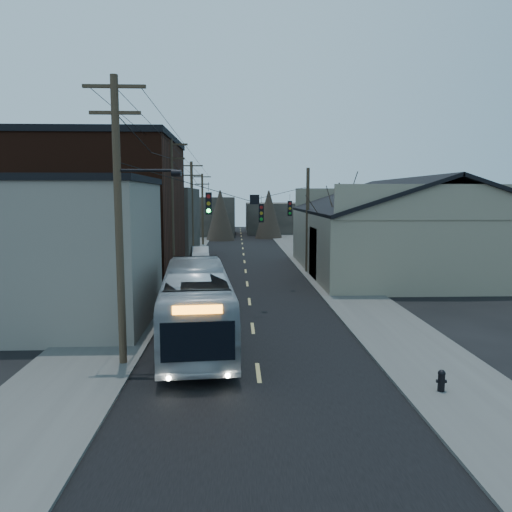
% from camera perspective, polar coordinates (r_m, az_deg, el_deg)
% --- Properties ---
extents(ground, '(160.00, 160.00, 0.00)m').
position_cam_1_polar(ground, '(16.45, 0.58, -15.64)').
color(ground, black).
rests_on(ground, ground).
extents(road_surface, '(9.00, 110.00, 0.02)m').
position_cam_1_polar(road_surface, '(45.61, -1.29, -0.99)').
color(road_surface, black).
rests_on(road_surface, ground).
extents(sidewalk_left, '(4.00, 110.00, 0.12)m').
position_cam_1_polar(sidewalk_left, '(45.96, -9.42, -0.96)').
color(sidewalk_left, '#474744').
rests_on(sidewalk_left, ground).
extents(sidewalk_right, '(4.00, 110.00, 0.12)m').
position_cam_1_polar(sidewalk_right, '(46.17, 6.80, -0.88)').
color(sidewalk_right, '#474744').
rests_on(sidewalk_right, ground).
extents(building_clapboard, '(8.00, 8.00, 7.00)m').
position_cam_1_polar(building_clapboard, '(25.69, -20.96, 0.19)').
color(building_clapboard, slate).
rests_on(building_clapboard, ground).
extents(building_brick, '(10.00, 12.00, 10.00)m').
position_cam_1_polar(building_brick, '(36.38, -17.03, 4.58)').
color(building_brick, black).
rests_on(building_brick, ground).
extents(building_left_far, '(9.00, 14.00, 7.00)m').
position_cam_1_polar(building_left_far, '(51.98, -11.97, 3.70)').
color(building_left_far, '#2D2824').
rests_on(building_left_far, ground).
extents(warehouse, '(16.16, 20.60, 7.73)m').
position_cam_1_polar(warehouse, '(42.61, 16.59, 1.79)').
color(warehouse, gray).
rests_on(warehouse, ground).
extents(building_far_left, '(10.00, 12.00, 6.00)m').
position_cam_1_polar(building_far_left, '(80.40, -6.02, 4.56)').
color(building_far_left, '#2D2824').
rests_on(building_far_left, ground).
extents(building_far_right, '(12.00, 14.00, 5.00)m').
position_cam_1_polar(building_far_right, '(85.60, 2.95, 4.40)').
color(building_far_right, '#2D2824').
rests_on(building_far_right, ground).
extents(bare_tree, '(0.40, 0.40, 7.20)m').
position_cam_1_polar(bare_tree, '(36.01, 9.38, 2.54)').
color(bare_tree, black).
rests_on(bare_tree, ground).
extents(utility_lines, '(11.24, 45.28, 10.50)m').
position_cam_1_polar(utility_lines, '(39.40, -5.71, 4.94)').
color(utility_lines, '#382B1E').
rests_on(utility_lines, ground).
extents(bus, '(3.76, 11.94, 3.27)m').
position_cam_1_polar(bus, '(21.85, -6.83, -5.47)').
color(bus, '#9FA4AB').
rests_on(bus, ground).
extents(parked_car, '(1.96, 4.67, 1.50)m').
position_cam_1_polar(parked_car, '(47.42, -6.38, 0.17)').
color(parked_car, '#AAAEB2').
rests_on(parked_car, ground).
extents(fire_hydrant, '(0.33, 0.24, 0.70)m').
position_cam_1_polar(fire_hydrant, '(17.36, 20.43, -13.10)').
color(fire_hydrant, black).
rests_on(fire_hydrant, sidewalk_right).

